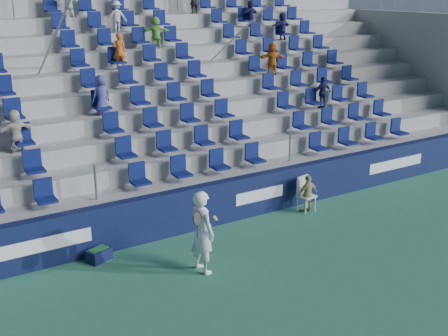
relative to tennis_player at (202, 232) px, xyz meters
name	(u,v)px	position (x,y,z in m)	size (l,w,h in m)	color
ground	(281,273)	(1.48, -1.02, -0.98)	(70.00, 70.00, 0.00)	#317352
sponsor_wall	(211,204)	(1.48, 2.13, -0.38)	(24.00, 0.32, 1.20)	#10173C
grandstand	(134,114)	(1.47, 7.23, 1.16)	(24.00, 8.17, 6.63)	#9A9A95
tennis_player	(202,232)	(0.00, 0.00, 0.00)	(0.69, 0.76, 1.95)	white
line_judge_chair	(304,191)	(4.32, 1.64, -0.40)	(0.51, 0.53, 1.02)	white
line_judge	(308,194)	(4.32, 1.48, -0.42)	(0.65, 0.27, 1.11)	tan
ball_bin	(99,254)	(-1.85, 1.73, -0.81)	(0.64, 0.54, 0.31)	#10163C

